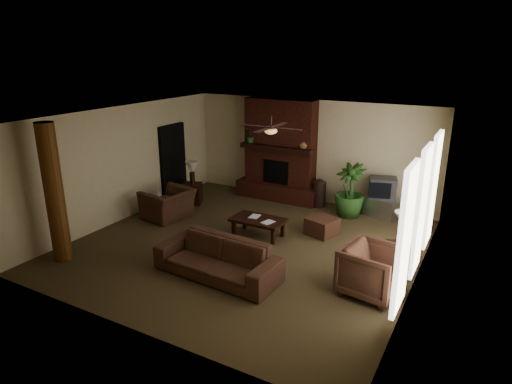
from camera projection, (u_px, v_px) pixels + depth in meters
The scene contains 23 objects.
room_shell at pixel (247, 184), 9.25m from camera, with size 7.00×7.00×7.00m.
fireplace at pixel (280, 158), 12.37m from camera, with size 2.40×0.70×2.80m.
windows at pixel (420, 211), 7.85m from camera, with size 0.08×3.65×2.35m.
log_column at pixel (54, 194), 8.60m from camera, with size 0.36×0.36×2.80m, color brown.
doorway at pixel (173, 162), 12.43m from camera, with size 0.10×1.00×2.10m, color black.
ceiling_fan at pixel (271, 129), 8.96m from camera, with size 1.35×1.35×0.37m.
sofa at pixel (217, 253), 8.24m from camera, with size 2.41×0.70×0.94m, color #492D1F.
armchair_left at pixel (168, 199), 11.06m from camera, with size 1.13×0.74×0.99m, color #492D1F.
armchair_right at pixel (372, 269), 7.60m from camera, with size 0.96×0.90×0.98m, color #492D1F.
coffee_table at pixel (258, 221), 10.00m from camera, with size 1.20×0.70×0.43m.
ottoman at pixel (322, 226), 10.15m from camera, with size 0.60×0.60×0.40m, color #492D1F.
tv_stand at pixel (382, 207), 11.22m from camera, with size 0.85×0.50×0.50m, color #B4B4B6.
tv at pixel (383, 188), 11.09m from camera, with size 0.76×0.68×0.52m.
floor_vase at pixel (320, 191), 11.89m from camera, with size 0.34×0.34×0.77m.
floor_plant at pixel (349, 202), 11.23m from camera, with size 0.77×1.37×0.77m, color #2C5321.
side_table_left at pixel (192, 193), 12.20m from camera, with size 0.50×0.50×0.55m, color black.
lamp_left at pixel (192, 169), 11.92m from camera, with size 0.45×0.45×0.65m.
side_table_right at pixel (399, 258), 8.46m from camera, with size 0.50×0.50×0.55m, color black.
lamp_right at pixel (403, 222), 8.27m from camera, with size 0.40×0.40×0.65m.
mantel_plant at pixel (251, 137), 12.38m from camera, with size 0.38×0.42×0.33m, color #2C5321.
mantel_vase at pixel (304, 145), 11.68m from camera, with size 0.22×0.23×0.22m, color #945E3B.
book_a at pixel (250, 211), 10.07m from camera, with size 0.22×0.03×0.29m, color #999999.
book_b at pixel (264, 215), 9.77m from camera, with size 0.21×0.02×0.29m, color #999999.
Camera 1 is at (4.44, -7.65, 4.10)m, focal length 31.02 mm.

